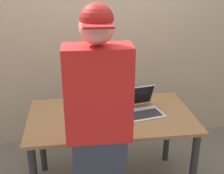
{
  "coord_description": "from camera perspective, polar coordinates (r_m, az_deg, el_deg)",
  "views": [
    {
      "loc": [
        -0.3,
        -2.2,
        1.88
      ],
      "look_at": [
        0.01,
        0.0,
        0.98
      ],
      "focal_mm": 48.17,
      "sensor_mm": 36.0,
      "label": 1
    }
  ],
  "objects": [
    {
      "name": "person_figure",
      "position": [
        1.93,
        -2.49,
        -9.52
      ],
      "size": [
        0.41,
        0.28,
        1.7
      ],
      "color": "#2D3347",
      "rests_on": "ground"
    },
    {
      "name": "back_wall",
      "position": [
        3.2,
        -2.54,
        11.5
      ],
      "size": [
        6.0,
        0.1,
        2.6
      ],
      "primitive_type": "cube",
      "color": "tan",
      "rests_on": "ground"
    },
    {
      "name": "desk",
      "position": [
        2.55,
        -0.21,
        -7.47
      ],
      "size": [
        1.36,
        0.79,
        0.73
      ],
      "color": "olive",
      "rests_on": "ground"
    },
    {
      "name": "beer_bottle_dark",
      "position": [
        2.58,
        -5.65,
        -1.72
      ],
      "size": [
        0.06,
        0.06,
        0.3
      ],
      "color": "#472B14",
      "rests_on": "desk"
    },
    {
      "name": "coffee_mug",
      "position": [
        2.3,
        -3.17,
        -6.52
      ],
      "size": [
        0.13,
        0.09,
        0.1
      ],
      "color": "white",
      "rests_on": "desk"
    },
    {
      "name": "beer_bottle_amber",
      "position": [
        2.47,
        -4.43,
        -2.56
      ],
      "size": [
        0.08,
        0.08,
        0.31
      ],
      "color": "brown",
      "rests_on": "desk"
    },
    {
      "name": "laptop",
      "position": [
        2.55,
        5.65,
        -3.74
      ],
      "size": [
        0.36,
        0.36,
        0.21
      ],
      "color": "#B7BABC",
      "rests_on": "desk"
    }
  ]
}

